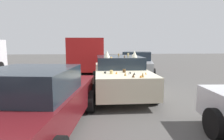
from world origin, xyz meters
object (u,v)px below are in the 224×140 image
Objects in this scene: art_car_decorated at (120,74)px; parked_sedan_near_left at (137,64)px; parked_van_far_left at (88,53)px; parked_sedan_near_right at (36,102)px.

art_car_decorated is 1.05× the size of parked_sedan_near_left.
art_car_decorated is 6.15m from parked_van_far_left.
art_car_decorated is 0.90× the size of parked_van_far_left.
art_car_decorated is at bearing -164.99° from parked_van_far_left.
parked_van_far_left is at bearing 4.34° from parked_sedan_near_right.
art_car_decorated reaches higher than parked_sedan_near_right.
parked_van_far_left reaches higher than parked_sedan_near_right.
parked_van_far_left is at bearing -166.17° from art_car_decorated.
parked_van_far_left is at bearing -113.30° from parked_sedan_near_left.
parked_sedan_near_left is (3.77, -1.51, -0.01)m from art_car_decorated.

